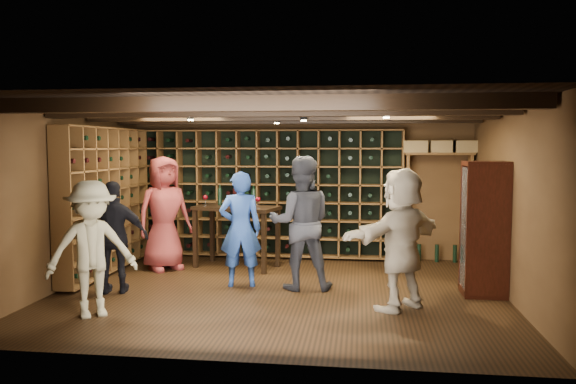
# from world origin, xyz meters

# --- Properties ---
(ground) EXTENTS (6.00, 6.00, 0.00)m
(ground) POSITION_xyz_m (0.00, 0.00, 0.00)
(ground) COLOR black
(ground) RESTS_ON ground
(room_shell) EXTENTS (6.00, 6.00, 6.00)m
(room_shell) POSITION_xyz_m (0.00, 0.05, 2.42)
(room_shell) COLOR #50351B
(room_shell) RESTS_ON ground
(wine_rack_back) EXTENTS (4.65, 0.30, 2.20)m
(wine_rack_back) POSITION_xyz_m (-0.52, 2.33, 1.15)
(wine_rack_back) COLOR brown
(wine_rack_back) RESTS_ON ground
(wine_rack_left) EXTENTS (0.30, 2.65, 2.20)m
(wine_rack_left) POSITION_xyz_m (-2.83, 0.82, 1.15)
(wine_rack_left) COLOR brown
(wine_rack_left) RESTS_ON ground
(crate_shelf) EXTENTS (1.20, 0.32, 2.07)m
(crate_shelf) POSITION_xyz_m (2.41, 2.32, 1.57)
(crate_shelf) COLOR brown
(crate_shelf) RESTS_ON ground
(display_cabinet) EXTENTS (0.55, 0.50, 1.75)m
(display_cabinet) POSITION_xyz_m (2.71, 0.20, 0.86)
(display_cabinet) COLOR black
(display_cabinet) RESTS_ON ground
(man_blue_shirt) EXTENTS (0.66, 0.50, 1.63)m
(man_blue_shirt) POSITION_xyz_m (-0.58, 0.27, 0.81)
(man_blue_shirt) COLOR navy
(man_blue_shirt) RESTS_ON ground
(man_grey_suit) EXTENTS (0.98, 0.81, 1.84)m
(man_grey_suit) POSITION_xyz_m (0.28, 0.23, 0.92)
(man_grey_suit) COLOR black
(man_grey_suit) RESTS_ON ground
(guest_red_floral) EXTENTS (1.04, 1.04, 1.82)m
(guest_red_floral) POSITION_xyz_m (-2.02, 1.16, 0.91)
(guest_red_floral) COLOR maroon
(guest_red_floral) RESTS_ON ground
(guest_woman_black) EXTENTS (0.95, 0.57, 1.51)m
(guest_woman_black) POSITION_xyz_m (-2.18, -0.32, 0.76)
(guest_woman_black) COLOR black
(guest_woman_black) RESTS_ON ground
(guest_khaki) EXTENTS (1.17, 1.08, 1.58)m
(guest_khaki) POSITION_xyz_m (-1.98, -1.35, 0.79)
(guest_khaki) COLOR gray
(guest_khaki) RESTS_ON ground
(guest_beige) EXTENTS (1.49, 1.49, 1.72)m
(guest_beige) POSITION_xyz_m (1.59, -0.58, 0.86)
(guest_beige) COLOR gray
(guest_beige) RESTS_ON ground
(tasting_table) EXTENTS (1.46, 0.98, 1.28)m
(tasting_table) POSITION_xyz_m (-0.90, 1.45, 0.87)
(tasting_table) COLOR black
(tasting_table) RESTS_ON ground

